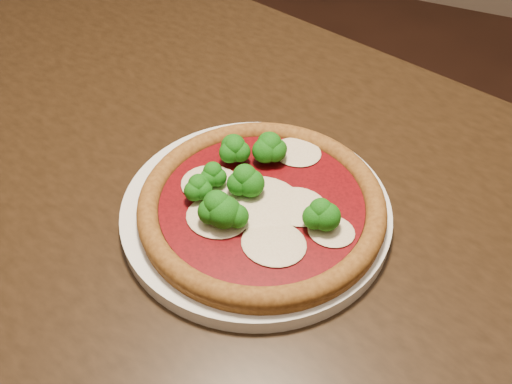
% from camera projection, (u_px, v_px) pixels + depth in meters
% --- Properties ---
extents(floor, '(4.00, 4.00, 0.00)m').
position_uv_depth(floor, '(261.00, 381.00, 1.30)').
color(floor, black).
rests_on(floor, ground).
extents(dining_table, '(1.47, 1.07, 0.75)m').
position_uv_depth(dining_table, '(251.00, 237.00, 0.76)').
color(dining_table, black).
rests_on(dining_table, floor).
extents(plate, '(0.30, 0.30, 0.02)m').
position_uv_depth(plate, '(256.00, 211.00, 0.64)').
color(plate, silver).
rests_on(plate, dining_table).
extents(pizza, '(0.27, 0.27, 0.06)m').
position_uv_depth(pizza, '(259.00, 200.00, 0.62)').
color(pizza, brown).
rests_on(pizza, plate).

